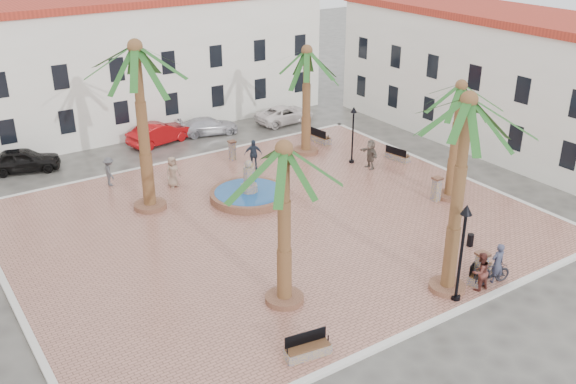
% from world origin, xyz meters
% --- Properties ---
extents(ground, '(120.00, 120.00, 0.00)m').
position_xyz_m(ground, '(0.00, 0.00, 0.00)').
color(ground, '#56544F').
rests_on(ground, ground).
extents(plaza, '(26.00, 22.00, 0.15)m').
position_xyz_m(plaza, '(0.00, 0.00, 0.07)').
color(plaza, '#AC6F5E').
rests_on(plaza, ground).
extents(kerb_n, '(26.30, 0.30, 0.16)m').
position_xyz_m(kerb_n, '(0.00, 11.00, 0.08)').
color(kerb_n, silver).
rests_on(kerb_n, ground).
extents(kerb_s, '(26.30, 0.30, 0.16)m').
position_xyz_m(kerb_s, '(0.00, -11.00, 0.08)').
color(kerb_s, silver).
rests_on(kerb_s, ground).
extents(kerb_e, '(0.30, 22.30, 0.16)m').
position_xyz_m(kerb_e, '(13.00, 0.00, 0.08)').
color(kerb_e, silver).
rests_on(kerb_e, ground).
extents(kerb_w, '(0.30, 22.30, 0.16)m').
position_xyz_m(kerb_w, '(-13.00, 0.00, 0.08)').
color(kerb_w, silver).
rests_on(kerb_w, ground).
extents(building_north, '(30.40, 7.40, 9.50)m').
position_xyz_m(building_north, '(-0.00, 19.99, 4.77)').
color(building_north, white).
rests_on(building_north, ground).
extents(building_east, '(7.40, 26.40, 9.00)m').
position_xyz_m(building_east, '(19.99, 2.00, 4.52)').
color(building_east, white).
rests_on(building_east, ground).
extents(fountain, '(4.46, 4.46, 2.31)m').
position_xyz_m(fountain, '(0.49, 3.17, 0.46)').
color(fountain, brown).
rests_on(fountain, plaza).
extents(palm_nw, '(5.76, 5.76, 9.19)m').
position_xyz_m(palm_nw, '(-4.65, 5.14, 7.97)').
color(palm_nw, brown).
rests_on(palm_nw, plaza).
extents(palm_sw, '(5.30, 5.30, 7.14)m').
position_xyz_m(palm_sw, '(-3.52, -6.51, 6.08)').
color(palm_sw, brown).
rests_on(palm_sw, plaza).
extents(palm_s, '(5.12, 5.12, 8.78)m').
position_xyz_m(palm_s, '(2.83, -9.65, 7.69)').
color(palm_s, brown).
rests_on(palm_s, plaza).
extents(palm_e, '(4.85, 4.85, 6.81)m').
position_xyz_m(palm_e, '(10.00, -2.97, 5.84)').
color(palm_e, brown).
rests_on(palm_e, plaza).
extents(palm_ne, '(5.37, 5.37, 7.19)m').
position_xyz_m(palm_ne, '(7.40, 7.46, 6.12)').
color(palm_ne, brown).
rests_on(palm_ne, plaza).
extents(bench_s, '(1.83, 0.80, 0.93)m').
position_xyz_m(bench_s, '(-4.79, -10.00, 0.41)').
color(bench_s, gray).
rests_on(bench_s, plaza).
extents(bench_se, '(1.87, 1.20, 0.95)m').
position_xyz_m(bench_se, '(4.69, -9.81, 0.42)').
color(bench_se, gray).
rests_on(bench_se, plaza).
extents(bench_e, '(0.84, 1.77, 0.90)m').
position_xyz_m(bench_e, '(11.52, 3.00, 0.40)').
color(bench_e, gray).
rests_on(bench_e, plaza).
extents(bench_ne, '(0.83, 2.01, 1.03)m').
position_xyz_m(bench_ne, '(9.34, 8.66, 0.44)').
color(bench_ne, gray).
rests_on(bench_ne, plaza).
extents(lamppost_s, '(0.48, 0.48, 4.40)m').
position_xyz_m(lamppost_s, '(2.56, -10.40, 3.13)').
color(lamppost_s, black).
rests_on(lamppost_s, plaza).
extents(lamppost_e, '(0.40, 0.40, 3.71)m').
position_xyz_m(lamppost_e, '(8.79, 4.31, 2.67)').
color(lamppost_e, black).
rests_on(lamppost_e, plaza).
extents(bollard_se, '(0.57, 0.57, 1.46)m').
position_xyz_m(bollard_se, '(4.42, -10.04, 0.91)').
color(bollard_se, gray).
rests_on(bollard_se, plaza).
extents(bollard_n, '(0.46, 0.46, 1.29)m').
position_xyz_m(bollard_n, '(2.66, 9.02, 0.82)').
color(bollard_n, gray).
rests_on(bollard_n, plaza).
extents(bollard_e, '(0.51, 0.51, 1.40)m').
position_xyz_m(bollard_e, '(9.03, -2.87, 0.88)').
color(bollard_e, gray).
rests_on(bollard_e, plaza).
extents(litter_bin, '(0.32, 0.32, 0.63)m').
position_xyz_m(litter_bin, '(6.61, -7.55, 0.46)').
color(litter_bin, black).
rests_on(litter_bin, plaza).
extents(cyclist_a, '(0.74, 0.53, 1.88)m').
position_xyz_m(cyclist_a, '(5.03, -10.40, 1.09)').
color(cyclist_a, '#393C53').
rests_on(cyclist_a, plaza).
extents(bicycle_a, '(1.88, 0.93, 0.94)m').
position_xyz_m(bicycle_a, '(4.78, -10.40, 0.62)').
color(bicycle_a, black).
rests_on(bicycle_a, plaza).
extents(cyclist_b, '(0.91, 0.74, 1.77)m').
position_xyz_m(cyclist_b, '(3.94, -10.40, 1.03)').
color(cyclist_b, brown).
rests_on(cyclist_b, plaza).
extents(bicycle_b, '(1.89, 0.96, 1.10)m').
position_xyz_m(bicycle_b, '(4.74, -10.40, 0.70)').
color(bicycle_b, black).
rests_on(bicycle_b, plaza).
extents(pedestrian_fountain_a, '(1.02, 0.78, 1.85)m').
position_xyz_m(pedestrian_fountain_a, '(-2.37, 7.11, 1.08)').
color(pedestrian_fountain_a, gray).
rests_on(pedestrian_fountain_a, plaza).
extents(pedestrian_fountain_b, '(1.21, 0.95, 1.92)m').
position_xyz_m(pedestrian_fountain_b, '(2.99, 6.90, 1.11)').
color(pedestrian_fountain_b, '#2F3E54').
rests_on(pedestrian_fountain_b, plaza).
extents(pedestrian_north, '(0.71, 1.16, 1.75)m').
position_xyz_m(pedestrian_north, '(-5.40, 9.34, 1.03)').
color(pedestrian_north, '#494A4E').
rests_on(pedestrian_north, plaza).
extents(pedestrian_east, '(0.74, 1.78, 1.87)m').
position_xyz_m(pedestrian_east, '(9.14, 2.92, 1.08)').
color(pedestrian_east, '#62564C').
rests_on(pedestrian_east, plaza).
extents(car_black, '(4.73, 3.00, 1.50)m').
position_xyz_m(car_black, '(-9.04, 14.83, 0.75)').
color(car_black, black).
rests_on(car_black, ground).
extents(car_red, '(4.84, 2.54, 1.52)m').
position_xyz_m(car_red, '(0.14, 14.91, 0.76)').
color(car_red, '#9F0A0D').
rests_on(car_red, ground).
extents(car_silver, '(4.56, 2.71, 1.24)m').
position_xyz_m(car_silver, '(3.91, 14.83, 0.62)').
color(car_silver, '#B9B8C2').
rests_on(car_silver, ground).
extents(car_white, '(4.82, 2.44, 1.31)m').
position_xyz_m(car_white, '(10.07, 14.04, 0.65)').
color(car_white, white).
rests_on(car_white, ground).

